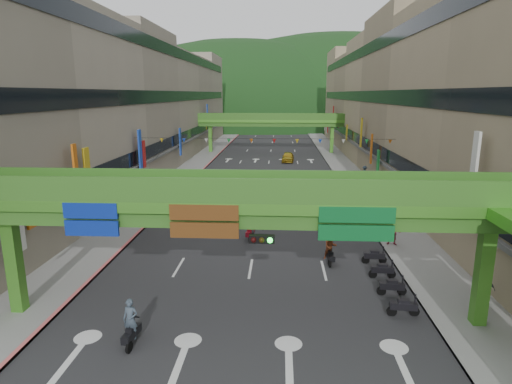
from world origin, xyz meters
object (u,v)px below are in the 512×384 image
scooter_rider_mid (330,248)px  pedestrian_red (394,234)px  scooter_rider_near (131,324)px  overpass_near (261,219)px  car_yellow (288,157)px  car_silver (207,177)px

scooter_rider_mid → pedestrian_red: size_ratio=1.09×
scooter_rider_mid → scooter_rider_near: bearing=-134.9°
scooter_rider_near → scooter_rider_mid: (9.50, 9.54, 0.04)m
overpass_near → car_yellow: 49.45m
overpass_near → car_silver: overpass_near is taller
scooter_rider_mid → overpass_near: bearing=-117.7°
overpass_near → pedestrian_red: 14.83m
car_silver → pedestrian_red: bearing=-41.8°
car_yellow → scooter_rider_mid: bearing=-83.4°
scooter_rider_near → pedestrian_red: size_ratio=1.15×
car_silver → car_yellow: 19.79m
scooter_rider_near → car_silver: scooter_rider_near is taller
scooter_rider_near → scooter_rider_mid: bearing=45.1°
car_yellow → car_silver: bearing=-116.4°
scooter_rider_mid → pedestrian_red: (4.82, 3.40, -0.11)m
scooter_rider_mid → car_yellow: bearing=92.8°
car_yellow → pedestrian_red: 38.73m
pedestrian_red → car_silver: bearing=139.9°
scooter_rider_mid → car_yellow: (-2.00, 41.52, -0.28)m
car_silver → pedestrian_red: size_ratio=2.50×
scooter_rider_mid → car_silver: 27.21m
scooter_rider_mid → car_yellow: scooter_rider_mid is taller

